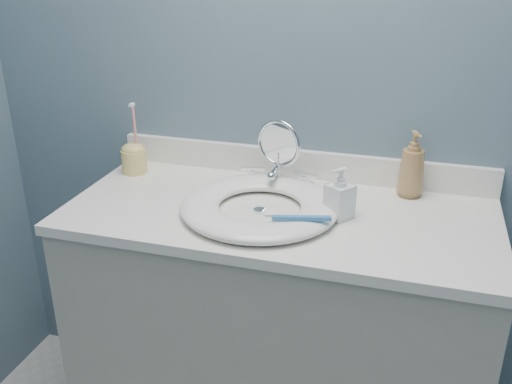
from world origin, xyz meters
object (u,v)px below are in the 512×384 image
at_px(soap_bottle_clear, 340,193).
at_px(toothbrush_holder, 134,157).
at_px(soap_bottle_amber, 412,164).
at_px(makeup_mirror, 279,151).

bearing_deg(soap_bottle_clear, toothbrush_holder, -155.75).
height_order(soap_bottle_amber, soap_bottle_clear, soap_bottle_amber).
distance_m(soap_bottle_amber, soap_bottle_clear, 0.28).
xyz_separation_m(makeup_mirror, soap_bottle_amber, (0.39, 0.06, -0.02)).
bearing_deg(soap_bottle_amber, soap_bottle_clear, -153.63).
bearing_deg(toothbrush_holder, soap_bottle_amber, 4.01).
xyz_separation_m(soap_bottle_amber, toothbrush_holder, (-0.88, -0.06, -0.05)).
xyz_separation_m(soap_bottle_amber, soap_bottle_clear, (-0.18, -0.21, -0.03)).
height_order(makeup_mirror, toothbrush_holder, toothbrush_holder).
relative_size(makeup_mirror, toothbrush_holder, 0.93).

